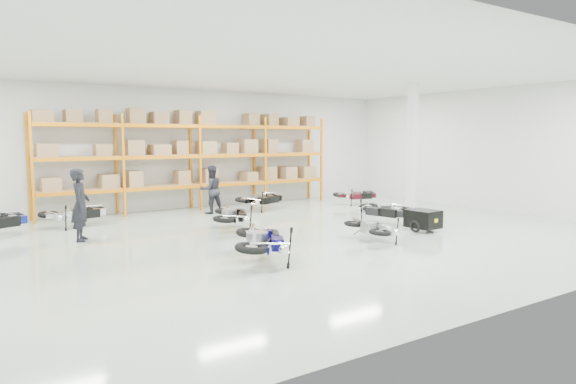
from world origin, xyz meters
TOP-DOWN VIEW (x-y plane):
  - room at (0.00, 0.00)m, footprint 18.00×18.00m
  - pallet_rack at (-0.00, 6.45)m, footprint 11.28×0.98m
  - structural_column at (5.20, 0.50)m, footprint 0.25×0.25m
  - moto_blue_centre at (-2.22, -2.21)m, footprint 1.81×2.21m
  - moto_silver_left at (1.20, -1.98)m, footprint 1.11×1.71m
  - moto_black_far_left at (-0.99, 1.56)m, footprint 1.65×2.04m
  - moto_touring_right at (3.52, 0.04)m, footprint 1.20×1.92m
  - trailer at (3.52, -1.56)m, footprint 0.78×1.48m
  - moto_back_b at (-4.63, 4.73)m, footprint 1.86×1.17m
  - moto_back_c at (1.84, 4.69)m, footprint 1.95×1.35m
  - moto_back_d at (5.92, 4.07)m, footprint 1.73×1.15m
  - person_left at (-4.95, 2.45)m, footprint 0.67×0.81m
  - person_back at (-0.04, 5.01)m, footprint 0.84×0.66m

SIDE VIEW (x-z plane):
  - trailer at x=3.52m, z-range 0.05..0.67m
  - moto_silver_left at x=1.20m, z-range -0.03..0.99m
  - moto_back_d at x=5.92m, z-range -0.03..1.00m
  - moto_back_b at x=-4.63m, z-range -0.03..1.09m
  - moto_back_c at x=1.84m, z-range -0.03..1.12m
  - moto_touring_right at x=3.52m, z-range -0.03..1.12m
  - moto_black_far_left at x=-0.99m, z-range -0.03..1.15m
  - moto_blue_centre at x=-2.22m, z-range -0.04..1.25m
  - person_back at x=-0.04m, z-range 0.00..1.71m
  - person_left at x=-4.95m, z-range 0.00..1.91m
  - room at x=0.00m, z-range -6.75..11.25m
  - structural_column at x=5.20m, z-range 0.00..4.50m
  - pallet_rack at x=0.00m, z-range 0.45..4.07m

